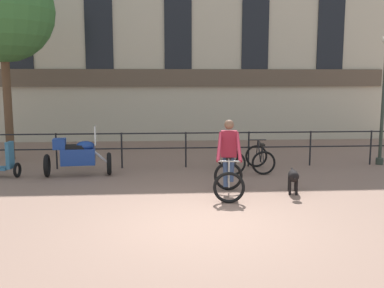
# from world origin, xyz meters

# --- Properties ---
(ground_plane) EXTENTS (60.00, 60.00, 0.00)m
(ground_plane) POSITION_xyz_m (0.00, 0.00, 0.00)
(ground_plane) COLOR #846656
(canal_railing) EXTENTS (15.05, 0.05, 1.05)m
(canal_railing) POSITION_xyz_m (-0.00, 5.20, 0.71)
(canal_railing) COLOR black
(canal_railing) RESTS_ON ground_plane
(building_facade) EXTENTS (18.00, 0.72, 10.43)m
(building_facade) POSITION_xyz_m (-0.00, 10.99, 5.19)
(building_facade) COLOR #BCB299
(building_facade) RESTS_ON ground_plane
(cyclist_with_bike) EXTENTS (0.83, 1.25, 1.70)m
(cyclist_with_bike) POSITION_xyz_m (0.79, 2.02, 0.76)
(cyclist_with_bike) COLOR black
(cyclist_with_bike) RESTS_ON ground_plane
(dog) EXTENTS (0.37, 1.00, 0.58)m
(dog) POSITION_xyz_m (2.28, 1.99, 0.40)
(dog) COLOR black
(dog) RESTS_ON ground_plane
(parked_motorcycle) EXTENTS (1.81, 0.79, 1.35)m
(parked_motorcycle) POSITION_xyz_m (-2.97, 4.23, 0.56)
(parked_motorcycle) COLOR black
(parked_motorcycle) RESTS_ON ground_plane
(parked_bicycle_near_lamp) EXTENTS (0.68, 1.12, 0.86)m
(parked_bicycle_near_lamp) POSITION_xyz_m (1.23, 4.54, 0.36)
(parked_bicycle_near_lamp) COLOR black
(parked_bicycle_near_lamp) RESTS_ON ground_plane
(parked_bicycle_mid_left) EXTENTS (0.68, 1.12, 0.86)m
(parked_bicycle_mid_left) POSITION_xyz_m (2.07, 4.54, 0.36)
(parked_bicycle_mid_left) COLOR black
(parked_bicycle_mid_left) RESTS_ON ground_plane
(street_lamp) EXTENTS (0.28, 0.28, 3.87)m
(street_lamp) POSITION_xyz_m (5.94, 5.22, 2.19)
(street_lamp) COLOR #2D382D
(street_lamp) RESTS_ON ground_plane
(tree_canalside_left) EXTENTS (3.21, 3.21, 6.30)m
(tree_canalside_left) POSITION_xyz_m (-5.61, 6.93, 4.68)
(tree_canalside_left) COLOR brown
(tree_canalside_left) RESTS_ON ground_plane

